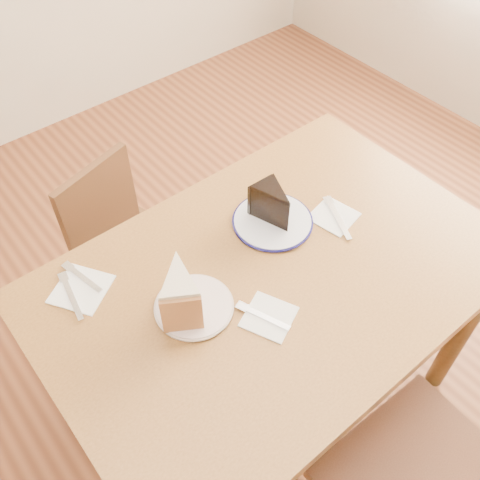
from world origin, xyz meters
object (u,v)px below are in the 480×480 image
Objects in this scene: table at (273,295)px; plate_cream at (194,307)px; plate_navy at (273,221)px; chocolate_cake at (275,207)px; carrot_cake at (180,291)px; chair_far at (132,251)px.

plate_cream is (-0.23, 0.04, 0.10)m from table.
plate_cream is 0.87× the size of plate_navy.
chocolate_cake is at bearing 49.12° from table.
plate_navy is 0.05m from chocolate_cake.
carrot_cake reaches higher than plate_cream.
chair_far is at bearing 109.43° from carrot_cake.
chair_far is at bearing 119.64° from plate_navy.
plate_cream is 0.07m from carrot_cake.
carrot_cake is at bearing 62.33° from chair_far.
chair_far is 3.42× the size of plate_navy.
table is 0.24m from chocolate_cake.
chair_far is 0.64m from plate_cream.
carrot_cake reaches higher than chocolate_cake.
chair_far is 5.75× the size of carrot_cake.
chocolate_cake is (0.34, 0.09, 0.05)m from plate_cream.
table is 9.39× the size of carrot_cake.
table is 0.25m from plate_cream.
plate_navy is at bearing -33.50° from chocolate_cake.
plate_navy is 1.68× the size of carrot_cake.
carrot_cake is 0.37m from chocolate_cake.
table is at bearing 50.45° from chocolate_cake.
plate_cream is 1.45× the size of carrot_cake.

